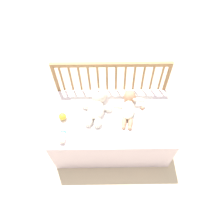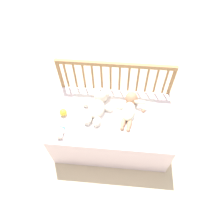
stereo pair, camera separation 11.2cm
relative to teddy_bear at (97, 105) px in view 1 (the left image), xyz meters
The scene contains 8 objects.
ground_plane 0.53m from the teddy_bear, 34.06° to the right, with size 12.00×12.00×0.00m, color #C6B293.
crib_mattress 0.33m from the teddy_bear, 34.06° to the right, with size 1.15×0.67×0.44m.
crib_rail 0.30m from the teddy_bear, 61.22° to the left, with size 1.15×0.04×0.79m.
blanket 0.17m from the teddy_bear, 19.53° to the right, with size 0.83×0.53×0.01m.
teddy_bear is the anchor object (origin of this frame).
baby 0.31m from the teddy_bear, ahead, with size 0.33×0.42×0.13m.
baby_bottle 0.43m from the teddy_bear, 132.95° to the right, with size 0.05×0.14×0.05m.
toy_ball 0.34m from the teddy_bear, 160.87° to the right, with size 0.07×0.07×0.07m.
Camera 1 is at (-0.01, -1.08, 2.01)m, focal length 32.00 mm.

